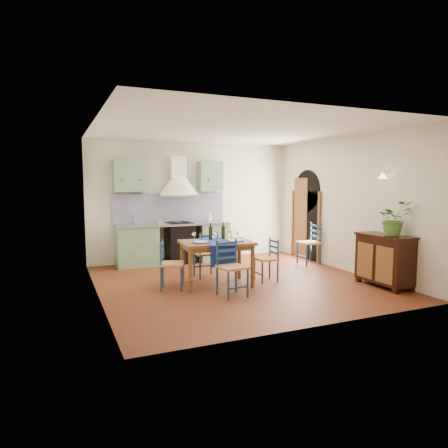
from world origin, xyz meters
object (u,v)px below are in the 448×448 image
(sideboard, at_px, (384,258))
(potted_plant, at_px, (393,218))
(chair_near, at_px, (231,267))
(dining_table, at_px, (217,246))

(sideboard, relative_size, potted_plant, 1.73)
(chair_near, relative_size, potted_plant, 1.50)
(chair_near, xyz_separation_m, sideboard, (2.74, -0.55, 0.04))
(potted_plant, bearing_deg, chair_near, 165.34)
(chair_near, bearing_deg, potted_plant, -14.66)
(dining_table, relative_size, sideboard, 1.28)
(chair_near, bearing_deg, sideboard, -11.28)
(dining_table, height_order, sideboard, dining_table)
(chair_near, bearing_deg, dining_table, 87.12)
(chair_near, height_order, sideboard, sideboard)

